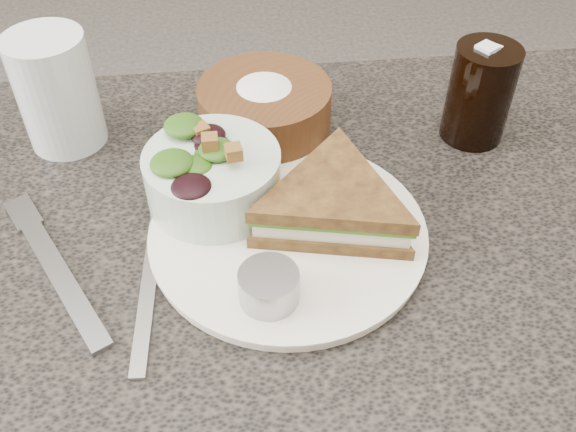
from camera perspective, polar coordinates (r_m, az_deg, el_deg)
The scene contains 10 objects.
dinner_plate at distance 0.64m, azimuth -0.00°, elevation -1.55°, with size 0.27×0.27×0.01m, color white.
sandwich at distance 0.63m, azimuth 4.05°, elevation 1.08°, with size 0.18×0.18×0.05m, color brown, non-canonical shape.
salad_bowl at distance 0.64m, azimuth -6.74°, elevation 4.18°, with size 0.14×0.14×0.08m, color silver, non-canonical shape.
dressing_ramekin at distance 0.56m, azimuth -1.71°, elevation -6.30°, with size 0.05×0.05×0.03m, color gray.
orange_wedge at distance 0.66m, azimuth 2.83°, elevation 2.98°, with size 0.07×0.07×0.03m, color orange.
fork at distance 0.64m, azimuth -19.65°, elevation -4.94°, with size 0.02×0.20×0.01m, color gray.
knife at distance 0.62m, azimuth -12.20°, elevation -5.47°, with size 0.01×0.21×0.00m, color #A7A7A7.
bread_basket at distance 0.75m, azimuth -2.11°, elevation 10.10°, with size 0.15×0.15×0.09m, color brown, non-canonical shape.
cola_glass at distance 0.76m, azimuth 16.77°, elevation 10.74°, with size 0.07×0.07×0.13m, color black, non-canonical shape.
water_glass at distance 0.77m, azimuth -19.87°, elevation 10.39°, with size 0.09×0.09×0.13m, color silver.
Camera 1 is at (-0.05, -0.41, 1.22)m, focal length 40.00 mm.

